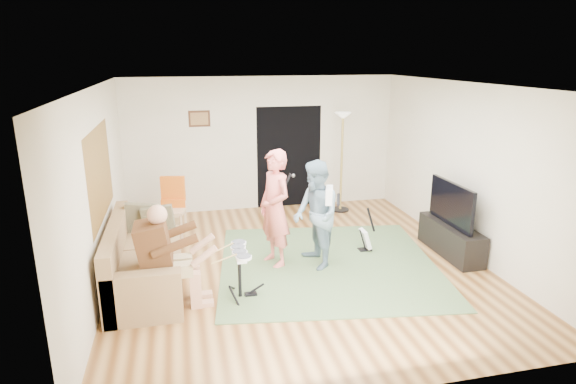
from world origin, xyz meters
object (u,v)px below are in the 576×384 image
at_px(torchiere_lamp, 342,144).
at_px(dining_chair, 172,216).
at_px(guitar_spare, 366,239).
at_px(television, 451,204).
at_px(sofa, 140,265).
at_px(drum_kit, 240,276).
at_px(singer, 275,208).
at_px(tv_cabinet, 451,239).
at_px(guitarist, 316,215).

bearing_deg(torchiere_lamp, dining_chair, -168.21).
xyz_separation_m(guitar_spare, television, (1.24, -0.42, 0.64)).
distance_m(torchiere_lamp, dining_chair, 3.58).
relative_size(sofa, television, 1.94).
height_order(guitar_spare, torchiere_lamp, torchiere_lamp).
xyz_separation_m(sofa, guitar_spare, (3.51, 0.45, -0.09)).
height_order(torchiere_lamp, television, torchiere_lamp).
relative_size(drum_kit, dining_chair, 0.67).
bearing_deg(drum_kit, sofa, 153.45).
bearing_deg(guitar_spare, television, -18.55).
bearing_deg(television, singer, 174.76).
bearing_deg(guitar_spare, torchiere_lamp, 82.12).
distance_m(drum_kit, singer, 1.30).
bearing_deg(torchiere_lamp, drum_kit, -127.83).
bearing_deg(dining_chair, television, -11.63).
height_order(sofa, tv_cabinet, sofa).
height_order(torchiere_lamp, dining_chair, torchiere_lamp).
height_order(singer, torchiere_lamp, torchiere_lamp).
relative_size(drum_kit, singer, 0.40).
bearing_deg(singer, guitar_spare, 75.49).
bearing_deg(drum_kit, guitar_spare, 26.55).
bearing_deg(singer, guitarist, 49.07).
bearing_deg(guitarist, dining_chair, -136.51).
relative_size(tv_cabinet, television, 1.20).
bearing_deg(dining_chair, sofa, -91.83).
relative_size(guitarist, television, 1.39).
xyz_separation_m(sofa, dining_chair, (0.44, 1.87, 0.07)).
xyz_separation_m(singer, guitarist, (0.58, -0.21, -0.08)).
height_order(singer, tv_cabinet, singer).
height_order(singer, television, singer).
distance_m(sofa, torchiere_lamp, 4.72).
bearing_deg(television, sofa, -179.53).
height_order(drum_kit, dining_chair, dining_chair).
relative_size(drum_kit, tv_cabinet, 0.50).
relative_size(guitar_spare, television, 0.63).
distance_m(dining_chair, television, 4.71).
bearing_deg(tv_cabinet, dining_chair, 157.21).
bearing_deg(torchiere_lamp, television, -69.53).
bearing_deg(singer, television, 64.30).
bearing_deg(dining_chair, torchiere_lamp, 23.19).
bearing_deg(guitar_spare, singer, -174.05).
relative_size(torchiere_lamp, dining_chair, 1.92).
distance_m(sofa, singer, 2.08).
bearing_deg(guitar_spare, dining_chair, 155.24).
relative_size(sofa, guitar_spare, 3.07).
distance_m(guitar_spare, television, 1.46).
distance_m(guitar_spare, dining_chair, 3.39).
bearing_deg(tv_cabinet, guitar_spare, 162.13).
distance_m(tv_cabinet, television, 0.60).
bearing_deg(sofa, guitarist, 1.79).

